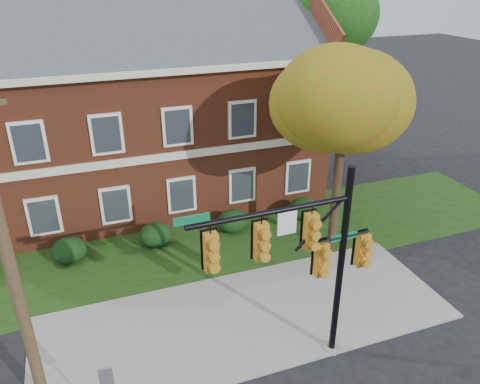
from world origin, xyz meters
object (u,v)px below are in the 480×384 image
object	(u,v)px
hedge_center	(156,235)
hedge_far_right	(303,209)
apartment_building	(128,102)
traffic_signal	(307,253)
tree_right_rear	(331,23)
hedge_left	(70,250)
tree_far_rear	(125,4)
hedge_right	(233,221)
tree_near_right	(353,93)
utility_pole	(10,263)

from	to	relation	value
hedge_center	hedge_far_right	size ratio (longest dim) A/B	1.00
apartment_building	traffic_signal	size ratio (longest dim) A/B	3.01
hedge_far_right	traffic_signal	xyz separation A→B (m)	(-4.14, -7.99, 3.35)
apartment_building	tree_right_rear	world-z (taller)	tree_right_rear
apartment_building	hedge_left	size ratio (longest dim) A/B	13.43
tree_right_rear	tree_far_rear	bearing A→B (deg)	145.00
hedge_left	hedge_far_right	bearing A→B (deg)	0.00
tree_far_rear	tree_right_rear	bearing A→B (deg)	-35.00
hedge_center	hedge_right	distance (m)	3.50
apartment_building	hedge_far_right	bearing A→B (deg)	-36.89
tree_near_right	apartment_building	bearing A→B (deg)	131.77
hedge_center	utility_pole	xyz separation A→B (m)	(-4.44, -7.02, 4.10)
traffic_signal	utility_pole	xyz separation A→B (m)	(-7.29, 0.97, 0.76)
tree_right_rear	utility_pole	xyz separation A→B (m)	(-15.75, -13.13, -3.49)
tree_right_rear	traffic_signal	xyz separation A→B (m)	(-8.46, -14.10, -4.25)
tree_near_right	hedge_center	bearing A→B (deg)	158.58
hedge_center	traffic_signal	world-z (taller)	traffic_signal
hedge_left	apartment_building	bearing A→B (deg)	56.33
hedge_center	tree_far_rear	size ratio (longest dim) A/B	0.12
tree_right_rear	apartment_building	bearing A→B (deg)	-175.67
hedge_center	tree_right_rear	size ratio (longest dim) A/B	0.13
hedge_right	utility_pole	world-z (taller)	utility_pole
tree_near_right	tree_far_rear	distance (m)	17.12
apartment_building	hedge_center	bearing A→B (deg)	-90.00
tree_right_rear	utility_pole	world-z (taller)	tree_right_rear
apartment_building	hedge_center	size ratio (longest dim) A/B	13.43
hedge_center	hedge_right	size ratio (longest dim) A/B	1.00
tree_far_rear	hedge_left	bearing A→B (deg)	-110.29
tree_near_right	utility_pole	xyz separation A→B (m)	(-11.66, -4.19, -2.04)
hedge_left	tree_right_rear	distance (m)	17.74
hedge_far_right	hedge_left	bearing A→B (deg)	180.00
tree_near_right	hedge_right	bearing A→B (deg)	142.72
hedge_left	traffic_signal	world-z (taller)	traffic_signal
tree_near_right	utility_pole	bearing A→B (deg)	-160.26
hedge_center	tree_near_right	size ratio (longest dim) A/B	0.16
apartment_building	hedge_right	bearing A→B (deg)	-56.33
hedge_left	hedge_center	size ratio (longest dim) A/B	1.00
hedge_center	utility_pole	size ratio (longest dim) A/B	0.15
hedge_left	hedge_far_right	distance (m)	10.50
hedge_center	tree_near_right	xyz separation A→B (m)	(7.22, -2.83, 6.14)
traffic_signal	hedge_center	bearing A→B (deg)	108.62
hedge_left	traffic_signal	size ratio (longest dim) A/B	0.22
hedge_right	tree_near_right	xyz separation A→B (m)	(3.72, -2.83, 6.14)
tree_far_rear	traffic_signal	distance (m)	21.72
hedge_far_right	hedge_right	bearing A→B (deg)	180.00
tree_right_rear	tree_far_rear	distance (m)	12.20
tree_far_rear	utility_pole	world-z (taller)	tree_far_rear
apartment_building	hedge_left	bearing A→B (deg)	-123.67
hedge_right	hedge_far_right	world-z (taller)	same
apartment_building	hedge_center	xyz separation A→B (m)	(0.00, -5.25, -4.46)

